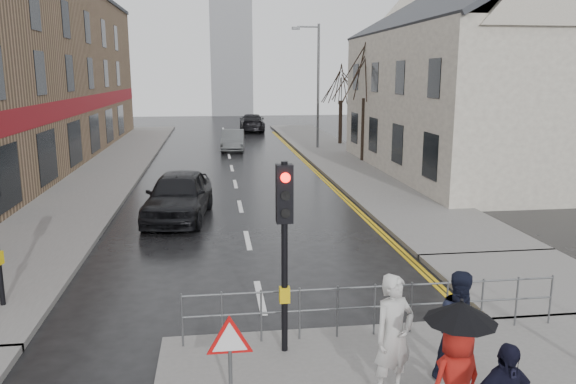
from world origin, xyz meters
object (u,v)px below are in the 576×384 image
object	(u,v)px
pedestrian_with_umbrella	(458,360)
car_mid	(233,140)
pedestrian_b	(462,326)
pedestrian_a	(394,336)
car_parked	(179,195)

from	to	relation	value
pedestrian_with_umbrella	car_mid	world-z (taller)	pedestrian_with_umbrella
pedestrian_b	pedestrian_a	bearing A→B (deg)	-160.86
pedestrian_a	car_parked	distance (m)	12.47
car_mid	pedestrian_a	bearing A→B (deg)	-83.41
pedestrian_b	car_mid	distance (m)	29.40
pedestrian_a	car_mid	world-z (taller)	pedestrian_a
pedestrian_a	pedestrian_b	bearing A→B (deg)	-7.00
pedestrian_b	pedestrian_with_umbrella	world-z (taller)	pedestrian_with_umbrella
pedestrian_b	car_parked	xyz separation A→B (m)	(-5.07, 11.54, -0.20)
pedestrian_a	car_mid	distance (m)	29.64
pedestrian_with_umbrella	car_parked	bearing A→B (deg)	108.84
pedestrian_with_umbrella	car_parked	size ratio (longest dim) A/B	0.39
pedestrian_b	pedestrian_with_umbrella	xyz separation A→B (m)	(-0.67, -1.33, 0.18)
pedestrian_b	pedestrian_with_umbrella	size ratio (longest dim) A/B	0.94
pedestrian_with_umbrella	car_mid	bearing A→B (deg)	93.46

